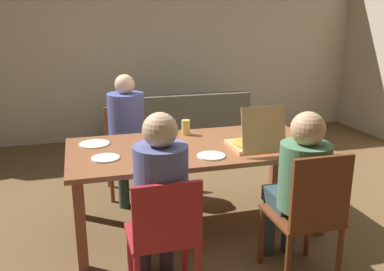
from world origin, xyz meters
TOP-DOWN VIEW (x-y plane):
  - ground_plane at (0.00, 0.00)m, footprint 20.00×20.00m
  - back_wall at (0.00, 2.93)m, footprint 6.86×0.12m
  - dining_table at (0.00, 0.00)m, footprint 2.07×1.00m
  - chair_0 at (-0.46, -0.95)m, footprint 0.43×0.38m
  - person_0 at (-0.46, -0.82)m, footprint 0.33×0.50m
  - chair_1 at (0.50, -0.98)m, footprint 0.43×0.45m
  - person_1 at (0.50, -0.83)m, footprint 0.34×0.52m
  - chair_2 at (-0.46, 0.96)m, footprint 0.43×0.45m
  - person_2 at (-0.46, 0.81)m, footprint 0.36×0.57m
  - pizza_box_0 at (0.43, -0.20)m, footprint 0.36×0.42m
  - plate_0 at (0.04, -0.30)m, footprint 0.22×0.22m
  - plate_1 at (-0.74, -0.14)m, footprint 0.21×0.21m
  - plate_2 at (-0.80, 0.25)m, footprint 0.25×0.25m
  - drinking_glass_0 at (-0.29, -0.10)m, footprint 0.07×0.07m
  - drinking_glass_1 at (-0.34, 0.38)m, footprint 0.07×0.07m
  - drinking_glass_2 at (0.71, 0.15)m, footprint 0.08×0.08m
  - drinking_glass_3 at (0.01, 0.34)m, footprint 0.08×0.08m
  - couch at (0.41, 2.21)m, footprint 1.71×0.89m

SIDE VIEW (x-z plane):
  - ground_plane at x=0.00m, z-range 0.00..0.00m
  - couch at x=0.41m, z-range -0.12..0.68m
  - chair_0 at x=-0.46m, z-range 0.05..0.92m
  - chair_2 at x=-0.46m, z-range 0.05..0.92m
  - chair_1 at x=0.50m, z-range 0.05..1.00m
  - dining_table at x=0.00m, z-range 0.29..1.02m
  - person_1 at x=0.50m, z-range 0.11..1.29m
  - person_2 at x=-0.46m, z-range 0.11..1.33m
  - person_0 at x=-0.46m, z-range 0.11..1.34m
  - plate_0 at x=0.04m, z-range 0.73..0.74m
  - plate_1 at x=-0.74m, z-range 0.73..0.74m
  - plate_2 at x=-0.80m, z-range 0.73..0.74m
  - pizza_box_0 at x=0.43m, z-range 0.59..0.97m
  - drinking_glass_0 at x=-0.29m, z-range 0.73..0.83m
  - drinking_glass_1 at x=-0.34m, z-range 0.73..0.85m
  - drinking_glass_3 at x=0.01m, z-range 0.73..0.86m
  - drinking_glass_2 at x=0.71m, z-range 0.73..0.87m
  - back_wall at x=0.00m, z-range 0.00..2.65m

